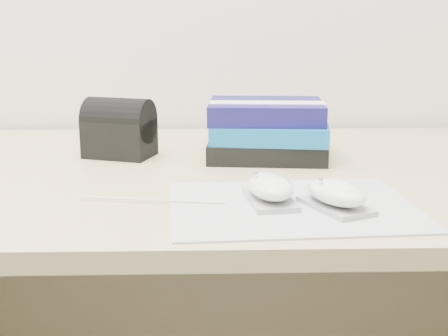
{
  "coord_description": "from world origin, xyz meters",
  "views": [
    {
      "loc": [
        -0.08,
        0.49,
        1.0
      ],
      "look_at": [
        -0.05,
        1.42,
        0.77
      ],
      "focal_mm": 50.0,
      "sensor_mm": 36.0,
      "label": 1
    }
  ],
  "objects_px": {
    "mouse_front": "(336,195)",
    "book_stack": "(268,130)",
    "pouch": "(119,128)",
    "mouse_rear": "(270,188)",
    "desk": "(247,274)"
  },
  "relations": [
    {
      "from": "book_stack",
      "to": "pouch",
      "type": "relative_size",
      "value": 1.66
    },
    {
      "from": "desk",
      "to": "pouch",
      "type": "xyz_separation_m",
      "value": [
        -0.25,
        0.04,
        0.29
      ]
    },
    {
      "from": "mouse_front",
      "to": "desk",
      "type": "bearing_deg",
      "value": 108.2
    },
    {
      "from": "mouse_rear",
      "to": "book_stack",
      "type": "relative_size",
      "value": 0.5
    },
    {
      "from": "pouch",
      "to": "mouse_front",
      "type": "bearing_deg",
      "value": -45.24
    },
    {
      "from": "desk",
      "to": "mouse_front",
      "type": "bearing_deg",
      "value": -71.8
    },
    {
      "from": "mouse_rear",
      "to": "pouch",
      "type": "distance_m",
      "value": 0.42
    },
    {
      "from": "mouse_rear",
      "to": "book_stack",
      "type": "distance_m",
      "value": 0.31
    },
    {
      "from": "mouse_rear",
      "to": "mouse_front",
      "type": "relative_size",
      "value": 0.95
    },
    {
      "from": "mouse_rear",
      "to": "mouse_front",
      "type": "bearing_deg",
      "value": -20.28
    },
    {
      "from": "mouse_rear",
      "to": "pouch",
      "type": "relative_size",
      "value": 0.83
    },
    {
      "from": "mouse_rear",
      "to": "pouch",
      "type": "xyz_separation_m",
      "value": [
        -0.26,
        0.32,
        0.03
      ]
    },
    {
      "from": "pouch",
      "to": "book_stack",
      "type": "bearing_deg",
      "value": -3.21
    },
    {
      "from": "mouse_front",
      "to": "book_stack",
      "type": "distance_m",
      "value": 0.35
    },
    {
      "from": "mouse_front",
      "to": "pouch",
      "type": "height_order",
      "value": "pouch"
    }
  ]
}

